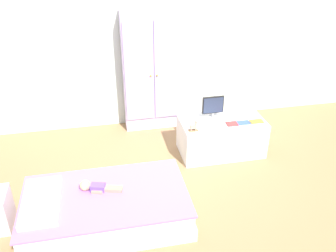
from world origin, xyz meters
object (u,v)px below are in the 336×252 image
wardrobe (152,72)px  book_orange (256,121)px  tv_stand (221,136)px  doll (93,187)px  bed (106,207)px  book_red (232,124)px  book_blue (243,123)px  tv_monitor (213,106)px  rocking_horse_toy (194,126)px

wardrobe → book_orange: wardrobe is taller
tv_stand → doll: bearing=-152.3°
bed → wardrobe: bearing=67.0°
book_red → doll: bearing=-156.9°
bed → book_blue: book_blue is taller
bed → tv_monitor: bearing=36.7°
doll → book_blue: book_blue is taller
book_blue → bed: bearing=-154.5°
wardrobe → doll: bearing=-117.2°
tv_stand → book_red: book_red is taller
doll → book_orange: (1.86, 0.67, 0.11)m
book_blue → rocking_horse_toy: bearing=-174.7°
book_red → book_blue: book_red is taller
wardrobe → tv_stand: wardrobe is taller
wardrobe → book_red: wardrobe is taller
book_red → tv_monitor: bearing=129.4°
book_blue → book_orange: size_ratio=0.96×
bed → doll: bearing=135.3°
tv_stand → book_blue: 0.32m
doll → book_blue: 1.83m
rocking_horse_toy → book_red: rocking_horse_toy is taller
wardrobe → tv_stand: (0.67, -0.81, -0.56)m
doll → wardrobe: size_ratio=0.25×
tv_stand → book_orange: 0.44m
book_orange → rocking_horse_toy: bearing=-175.8°
book_blue → tv_stand: bearing=151.0°
doll → book_orange: 1.98m
book_red → rocking_horse_toy: bearing=-173.1°
tv_stand → rocking_horse_toy: 0.50m
book_red → book_blue: (0.14, 0.00, -0.00)m
book_red → book_orange: (0.29, 0.00, 0.00)m
bed → book_red: 1.68m
doll → book_orange: size_ratio=2.57×
bed → rocking_horse_toy: 1.28m
tv_stand → book_red: 0.26m
book_orange → doll: bearing=-160.2°
rocking_horse_toy → book_blue: size_ratio=0.90×
wardrobe → tv_monitor: bearing=-51.3°
bed → tv_stand: size_ratio=1.54×
bed → tv_stand: bearing=32.3°
wardrobe → tv_monitor: wardrobe is taller
bed → wardrobe: (0.72, 1.69, 0.63)m
doll → book_red: book_red is taller
rocking_horse_toy → book_orange: rocking_horse_toy is taller
rocking_horse_toy → doll: bearing=-151.0°
wardrobe → book_orange: size_ratio=10.18×
doll → tv_stand: tv_stand is taller
rocking_horse_toy → wardrobe: bearing=106.4°
book_orange → wardrobe: bearing=138.3°
doll → book_red: 1.70m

